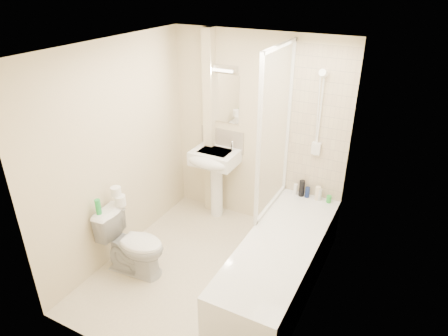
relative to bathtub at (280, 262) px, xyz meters
The scene contains 25 objects.
floor 0.83m from the bathtub, 165.07° to the right, with size 2.50×2.50×0.00m, color beige.
wall_back 1.58m from the bathtub, 125.54° to the left, with size 2.20×0.02×2.40m, color beige.
wall_left 2.07m from the bathtub, behind, with size 0.02×2.50×2.40m, color beige.
wall_right 1.00m from the bathtub, 29.74° to the right, with size 0.02×2.50×2.40m, color beige.
ceiling 2.25m from the bathtub, 165.07° to the right, with size 2.20×2.50×0.02m, color white.
tile_back 1.54m from the bathtub, 90.00° to the left, with size 0.70×0.01×1.75m, color beige.
tile_right 1.19m from the bathtub, ahead, with size 0.01×2.10×1.75m, color beige.
pipe_boxing 1.92m from the bathtub, 144.15° to the left, with size 0.12×0.12×2.40m, color beige.
splashback 1.76m from the bathtub, 139.49° to the left, with size 0.60×0.01×0.30m, color beige.
mirror 2.06m from the bathtub, 139.55° to the left, with size 0.46×0.01×0.60m, color white.
strip_light 2.30m from the bathtub, 140.18° to the left, with size 0.42×0.07×0.07m, color silver.
bathtub is the anchor object (origin of this frame).
shower_screen 1.35m from the bathtub, 120.33° to the left, with size 0.04×0.92×1.80m.
shower_fixture 1.60m from the bathtub, 90.10° to the left, with size 0.10×0.16×0.99m.
pedestal_sink 1.54m from the bathtub, 146.25° to the left, with size 0.56×0.51×1.08m.
bottle_white_a 1.03m from the bathtub, 100.61° to the left, with size 0.05×0.05×0.13m, color white.
bottle_black_b 1.03m from the bathtub, 96.24° to the left, with size 0.07×0.07×0.20m, color black.
bottle_blue 1.01m from the bathtub, 92.01° to the left, with size 0.06×0.06×0.13m, color navy.
bottle_cream 1.02m from the bathtub, 84.73° to the left, with size 0.06×0.06×0.17m, color #F4E2BD.
bottle_white_b 1.02m from the bathtub, 83.42° to the left, with size 0.05×0.05×0.15m, color silver.
bottle_green 1.03m from the bathtub, 76.77° to the left, with size 0.06×0.06×0.09m, color green.
toilet 1.56m from the bathtub, 160.46° to the right, with size 0.74×0.46×0.72m, color white.
toilet_roll_lower 1.80m from the bathtub, 166.13° to the right, with size 0.12×0.12×0.11m, color white.
toilet_roll_upper 1.87m from the bathtub, 166.30° to the right, with size 0.11×0.11×0.10m, color white.
green_bottle 1.95m from the bathtub, 159.77° to the right, with size 0.06×0.06×0.17m, color green.
Camera 1 is at (1.74, -2.93, 2.98)m, focal length 32.00 mm.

